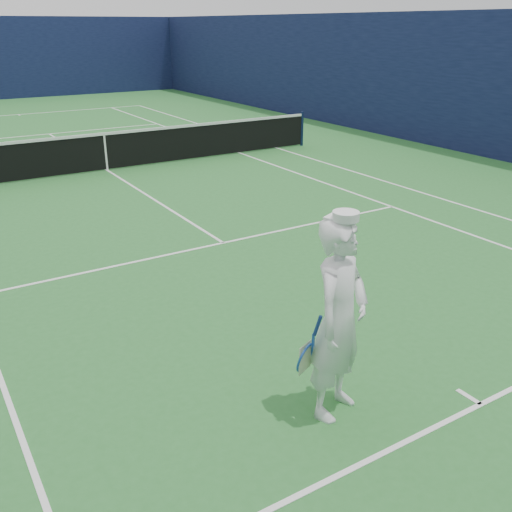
{
  "coord_description": "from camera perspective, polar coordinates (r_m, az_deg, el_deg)",
  "views": [
    {
      "loc": [
        -4.52,
        -14.77,
        3.63
      ],
      "look_at": [
        -1.32,
        -9.63,
        1.16
      ],
      "focal_mm": 40.0,
      "sensor_mm": 36.0,
      "label": 1
    }
  ],
  "objects": [
    {
      "name": "tennis_player",
      "position": [
        5.5,
        8.32,
        -6.3
      ],
      "size": [
        0.93,
        0.74,
        2.1
      ],
      "rotation": [
        0.0,
        0.0,
        0.4
      ],
      "color": "white",
      "rests_on": "ground"
    },
    {
      "name": "court_markings",
      "position": [
        15.87,
        -14.64,
        8.29
      ],
      "size": [
        11.03,
        23.83,
        0.01
      ],
      "color": "white",
      "rests_on": "ground"
    },
    {
      "name": "tennis_net",
      "position": [
        15.75,
        -14.83,
        10.23
      ],
      "size": [
        12.88,
        0.09,
        1.07
      ],
      "color": "#141E4C",
      "rests_on": "ground"
    },
    {
      "name": "windscreen_fence",
      "position": [
        15.54,
        -15.36,
        15.44
      ],
      "size": [
        20.12,
        36.12,
        4.0
      ],
      "color": "#10173D",
      "rests_on": "ground"
    },
    {
      "name": "ground",
      "position": [
        15.87,
        -14.63,
        8.27
      ],
      "size": [
        80.0,
        80.0,
        0.0
      ],
      "primitive_type": "plane",
      "color": "#2A6F2E",
      "rests_on": "ground"
    }
  ]
}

